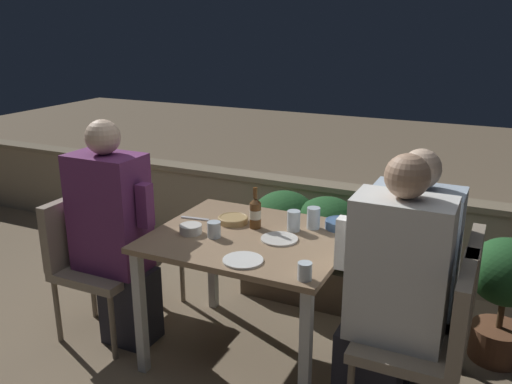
% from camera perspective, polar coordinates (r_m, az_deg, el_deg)
% --- Properties ---
extents(ground_plane, '(16.00, 16.00, 0.00)m').
position_cam_1_polar(ground_plane, '(3.21, -0.51, -16.66)').
color(ground_plane, '#847056').
extents(parapet_wall, '(9.00, 0.18, 0.66)m').
position_cam_1_polar(parapet_wall, '(4.12, 7.30, -3.46)').
color(parapet_wall, gray).
rests_on(parapet_wall, ground_plane).
extents(dining_table, '(1.02, 0.86, 0.73)m').
position_cam_1_polar(dining_table, '(2.90, -0.55, -6.23)').
color(dining_table, '#937556').
rests_on(dining_table, ground_plane).
extents(planter_hedge, '(1.09, 0.47, 0.72)m').
position_cam_1_polar(planter_hedge, '(3.60, 7.41, -5.49)').
color(planter_hedge, brown).
rests_on(planter_hedge, ground_plane).
extents(chair_left_near, '(0.47, 0.46, 0.84)m').
position_cam_1_polar(chair_left_near, '(3.34, -17.01, -6.09)').
color(chair_left_near, gray).
rests_on(chair_left_near, ground_plane).
extents(person_purple_stripe, '(0.49, 0.26, 1.31)m').
position_cam_1_polar(person_purple_stripe, '(3.16, -14.59, -4.33)').
color(person_purple_stripe, '#282833').
rests_on(person_purple_stripe, ground_plane).
extents(chair_left_far, '(0.47, 0.46, 0.84)m').
position_cam_1_polar(chair_left_far, '(3.55, -13.82, -4.34)').
color(chair_left_far, gray).
rests_on(chair_left_far, ground_plane).
extents(chair_right_near, '(0.47, 0.46, 0.84)m').
position_cam_1_polar(chair_right_near, '(2.56, 18.12, -13.81)').
color(chair_right_near, gray).
rests_on(chair_right_near, ground_plane).
extents(person_white_polo, '(0.50, 0.26, 1.29)m').
position_cam_1_polar(person_white_polo, '(2.52, 13.92, -10.38)').
color(person_white_polo, '#282833').
rests_on(person_white_polo, ground_plane).
extents(chair_right_far, '(0.47, 0.46, 0.84)m').
position_cam_1_polar(chair_right_far, '(2.85, 19.18, -10.52)').
color(chair_right_far, gray).
rests_on(chair_right_far, ground_plane).
extents(person_blue_shirt, '(0.50, 0.26, 1.24)m').
position_cam_1_polar(person_blue_shirt, '(2.82, 15.39, -7.89)').
color(person_blue_shirt, '#282833').
rests_on(person_blue_shirt, ground_plane).
extents(beer_bottle, '(0.06, 0.06, 0.23)m').
position_cam_1_polar(beer_bottle, '(2.93, -0.07, -2.17)').
color(beer_bottle, brown).
rests_on(beer_bottle, dining_table).
extents(plate_0, '(0.19, 0.19, 0.01)m').
position_cam_1_polar(plate_0, '(2.56, -1.38, -7.19)').
color(plate_0, white).
rests_on(plate_0, dining_table).
extents(plate_1, '(0.19, 0.19, 0.01)m').
position_cam_1_polar(plate_1, '(2.80, 2.48, -4.96)').
color(plate_1, silver).
rests_on(plate_1, dining_table).
extents(bowl_0, '(0.17, 0.17, 0.04)m').
position_cam_1_polar(bowl_0, '(3.03, -2.43, -2.88)').
color(bowl_0, tan).
rests_on(bowl_0, dining_table).
extents(bowl_1, '(0.12, 0.12, 0.05)m').
position_cam_1_polar(bowl_1, '(2.90, -6.89, -3.83)').
color(bowl_1, silver).
rests_on(bowl_1, dining_table).
extents(bowl_2, '(0.16, 0.16, 0.05)m').
position_cam_1_polar(bowl_2, '(2.98, 8.83, -3.31)').
color(bowl_2, '#4C709E').
rests_on(bowl_2, dining_table).
extents(glass_cup_0, '(0.07, 0.07, 0.08)m').
position_cam_1_polar(glass_cup_0, '(2.83, -4.43, -3.96)').
color(glass_cup_0, silver).
rests_on(glass_cup_0, dining_table).
extents(glass_cup_1, '(0.07, 0.07, 0.12)m').
position_cam_1_polar(glass_cup_1, '(2.95, 6.07, -2.74)').
color(glass_cup_1, silver).
rests_on(glass_cup_1, dining_table).
extents(glass_cup_2, '(0.07, 0.07, 0.11)m').
position_cam_1_polar(glass_cup_2, '(2.91, 3.99, -3.04)').
color(glass_cup_2, silver).
rests_on(glass_cup_2, dining_table).
extents(glass_cup_3, '(0.06, 0.06, 0.08)m').
position_cam_1_polar(glass_cup_3, '(2.39, 5.16, -8.30)').
color(glass_cup_3, silver).
rests_on(glass_cup_3, dining_table).
extents(fork_0, '(0.17, 0.04, 0.01)m').
position_cam_1_polar(fork_0, '(3.10, -6.43, -2.79)').
color(fork_0, silver).
rests_on(fork_0, dining_table).
extents(potted_plant, '(0.40, 0.40, 0.71)m').
position_cam_1_polar(potted_plant, '(3.24, 24.73, -9.12)').
color(potted_plant, brown).
rests_on(potted_plant, ground_plane).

